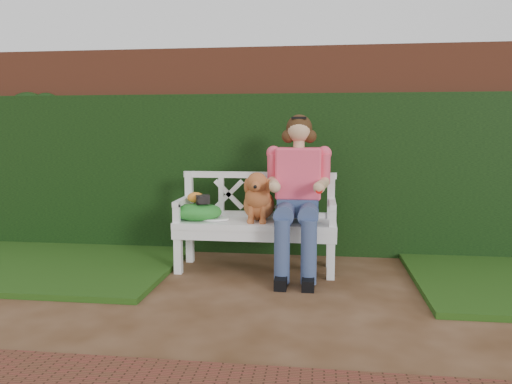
# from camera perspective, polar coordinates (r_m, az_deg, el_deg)

# --- Properties ---
(ground) EXTENTS (60.00, 60.00, 0.00)m
(ground) POSITION_cam_1_polar(r_m,az_deg,el_deg) (3.86, 2.94, -13.03)
(ground) COLOR #3F2411
(brick_wall) EXTENTS (10.00, 0.30, 2.20)m
(brick_wall) POSITION_cam_1_polar(r_m,az_deg,el_deg) (5.53, 4.58, 4.74)
(brick_wall) COLOR brown
(brick_wall) RESTS_ON ground
(ivy_hedge) EXTENTS (10.00, 0.18, 1.70)m
(ivy_hedge) POSITION_cam_1_polar(r_m,az_deg,el_deg) (5.32, 4.43, 1.96)
(ivy_hedge) COLOR #19390F
(ivy_hedge) RESTS_ON ground
(grass_left) EXTENTS (2.60, 2.00, 0.05)m
(grass_left) POSITION_cam_1_polar(r_m,az_deg,el_deg) (5.41, -22.70, -7.38)
(grass_left) COLOR #214510
(grass_left) RESTS_ON ground
(garden_bench) EXTENTS (1.60, 0.65, 0.48)m
(garden_bench) POSITION_cam_1_polar(r_m,az_deg,el_deg) (4.76, 0.00, -6.11)
(garden_bench) COLOR white
(garden_bench) RESTS_ON ground
(seated_woman) EXTENTS (0.71, 0.89, 1.48)m
(seated_woman) POSITION_cam_1_polar(r_m,az_deg,el_deg) (4.61, 4.83, -0.26)
(seated_woman) COLOR #D24757
(seated_woman) RESTS_ON ground
(dog) EXTENTS (0.40, 0.48, 0.47)m
(dog) POSITION_cam_1_polar(r_m,az_deg,el_deg) (4.65, 0.30, -0.44)
(dog) COLOR #A1562F
(dog) RESTS_ON garden_bench
(tennis_racket) EXTENTS (0.58, 0.29, 0.03)m
(tennis_racket) POSITION_cam_1_polar(r_m,az_deg,el_deg) (4.75, -5.16, -3.03)
(tennis_racket) COLOR silver
(tennis_racket) RESTS_ON garden_bench
(green_bag) EXTENTS (0.53, 0.45, 0.16)m
(green_bag) POSITION_cam_1_polar(r_m,az_deg,el_deg) (4.76, -6.71, -2.24)
(green_bag) COLOR #1C8D19
(green_bag) RESTS_ON garden_bench
(camera_item) EXTENTS (0.15, 0.13, 0.08)m
(camera_item) POSITION_cam_1_polar(r_m,az_deg,el_deg) (4.71, -6.11, -0.83)
(camera_item) COLOR black
(camera_item) RESTS_ON green_bag
(baseball_glove) EXTENTS (0.18, 0.15, 0.10)m
(baseball_glove) POSITION_cam_1_polar(r_m,az_deg,el_deg) (4.77, -6.91, -0.63)
(baseball_glove) COLOR orange
(baseball_glove) RESTS_ON green_bag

